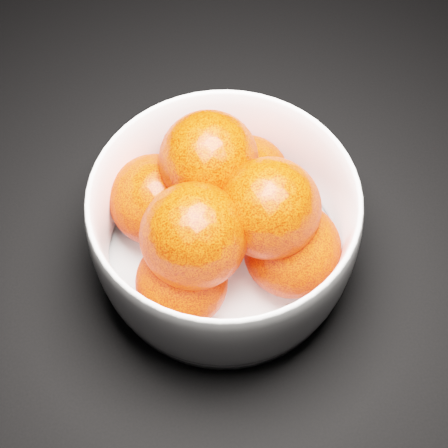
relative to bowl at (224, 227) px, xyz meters
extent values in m
cylinder|color=white|center=(0.00, 0.00, -0.05)|extent=(0.21, 0.21, 0.01)
sphere|color=red|center=(0.03, 0.05, 0.00)|extent=(0.07, 0.07, 0.07)
sphere|color=red|center=(-0.05, 0.04, 0.00)|extent=(0.08, 0.08, 0.08)
sphere|color=red|center=(-0.04, -0.04, 0.00)|extent=(0.07, 0.07, 0.07)
sphere|color=red|center=(0.05, -0.03, 0.00)|extent=(0.08, 0.08, 0.08)
sphere|color=red|center=(0.00, 0.04, 0.04)|extent=(0.08, 0.08, 0.08)
sphere|color=red|center=(-0.03, -0.03, 0.04)|extent=(0.08, 0.08, 0.08)
sphere|color=red|center=(0.03, -0.02, 0.04)|extent=(0.08, 0.08, 0.08)
camera|label=1|loc=(-0.06, -0.26, 0.44)|focal=50.00mm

